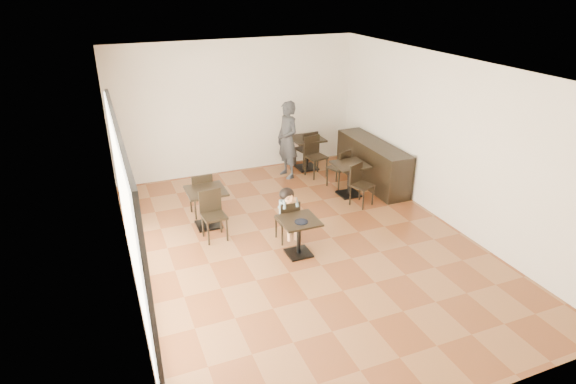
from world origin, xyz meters
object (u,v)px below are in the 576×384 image
cafe_table_mid (349,180)px  cafe_table_back (307,153)px  chair_left_a (201,193)px  child_table (299,237)px  adult_patron (287,140)px  child_chair (287,220)px  chair_back_b (316,157)px  chair_mid_b (362,186)px  cafe_table_left (207,208)px  chair_mid_a (338,168)px  chair_left_b (214,216)px  chair_back_a (306,149)px  child (287,215)px

cafe_table_mid → cafe_table_back: size_ratio=0.92×
cafe_table_back → chair_left_a: bearing=-153.4°
child_table → cafe_table_mid: cafe_table_mid is taller
adult_patron → child_chair: bearing=-32.6°
child_table → chair_back_b: chair_back_b is taller
chair_mid_b → cafe_table_left: bearing=150.9°
cafe_table_back → chair_mid_a: chair_mid_a is taller
chair_left_b → chair_back_b: size_ratio=0.95×
chair_left_b → child_table: bearing=-45.3°
chair_left_a → child_table: bearing=115.6°
cafe_table_left → chair_left_a: 0.56m
child_table → chair_back_a: 4.22m
cafe_table_left → chair_mid_b: bearing=-5.4°
child_chair → child: (0.00, 0.00, 0.11)m
child_chair → chair_back_b: 3.20m
cafe_table_back → chair_mid_b: chair_mid_b is taller
chair_back_a → cafe_table_left: bearing=24.8°
chair_left_a → child: bearing=123.1°
chair_back_a → chair_left_b: bearing=31.1°
chair_left_a → child_chair: bearing=123.1°
chair_back_b → child: bearing=-135.1°
chair_mid_b → child_table: bearing=-170.4°
child_table → chair_back_a: size_ratio=0.70×
cafe_table_mid → chair_left_b: (-3.27, -0.79, 0.09)m
child_chair → cafe_table_mid: 2.44m
cafe_table_left → chair_back_b: 3.42m
chair_back_a → chair_left_a: bearing=17.3°
cafe_table_back → chair_left_b: chair_left_b is taller
cafe_table_back → chair_mid_b: bearing=-85.0°
adult_patron → chair_back_a: adult_patron is taller
child_table → child: bearing=90.0°
chair_mid_a → chair_left_b: bearing=-1.4°
cafe_table_left → chair_mid_a: (3.27, 0.79, 0.06)m
adult_patron → chair_left_a: (-2.41, -1.23, -0.46)m
child_table → chair_back_a: (1.83, 3.80, 0.14)m
child_table → chair_mid_a: chair_mid_a is taller
chair_left_a → chair_left_b: bearing=86.3°
child_table → chair_left_a: chair_left_a is taller
cafe_table_mid → cafe_table_left: bearing=-175.8°
child_table → chair_mid_b: bearing=33.3°
adult_patron → cafe_table_mid: 1.85m
child_table → chair_back_b: bearing=60.1°
child_table → adult_patron: 3.67m
chair_mid_b → cafe_table_back: bearing=71.3°
chair_mid_a → child: bearing=19.1°
chair_mid_b → chair_left_a: size_ratio=0.96×
chair_left_a → chair_back_a: (3.06, 1.60, 0.02)m
chair_left_b → chair_mid_b: bearing=0.5°
chair_back_a → child_chair: bearing=50.3°
child → chair_mid_b: bearing=21.1°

